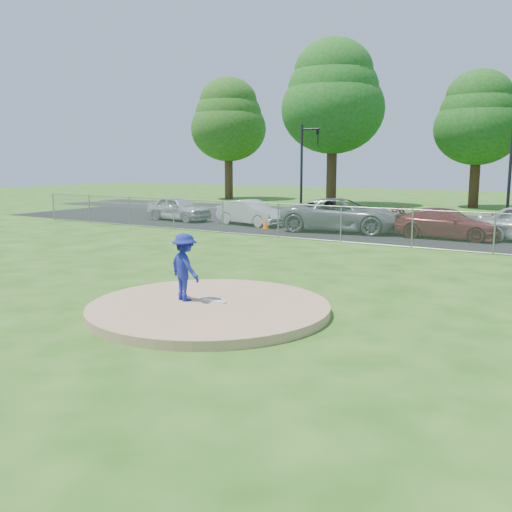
{
  "coord_description": "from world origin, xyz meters",
  "views": [
    {
      "loc": [
        7.39,
        -9.99,
        3.33
      ],
      "look_at": [
        0.0,
        2.0,
        1.0
      ],
      "focal_mm": 40.0,
      "sensor_mm": 36.0,
      "label": 1
    }
  ],
  "objects_px": {
    "traffic_cone": "(266,222)",
    "parked_car_silver": "(179,208)",
    "pitcher": "(185,267)",
    "parked_car_white": "(251,213)",
    "parked_car_gray": "(342,215)",
    "traffic_signal_left": "(305,161)",
    "tree_left": "(333,96)",
    "parked_car_darkred": "(447,224)",
    "tree_far_left": "(228,119)",
    "tree_center": "(478,117)"
  },
  "relations": [
    {
      "from": "traffic_cone",
      "to": "parked_car_silver",
      "type": "distance_m",
      "value": 6.4
    },
    {
      "from": "pitcher",
      "to": "parked_car_white",
      "type": "distance_m",
      "value": 17.45
    },
    {
      "from": "parked_car_gray",
      "to": "traffic_signal_left",
      "type": "bearing_deg",
      "value": 29.24
    },
    {
      "from": "parked_car_gray",
      "to": "tree_left",
      "type": "bearing_deg",
      "value": 16.14
    },
    {
      "from": "traffic_signal_left",
      "to": "parked_car_darkred",
      "type": "distance_m",
      "value": 12.44
    },
    {
      "from": "traffic_signal_left",
      "to": "traffic_cone",
      "type": "xyz_separation_m",
      "value": [
        1.65,
        -7.49,
        -3.02
      ]
    },
    {
      "from": "tree_far_left",
      "to": "parked_car_white",
      "type": "height_order",
      "value": "tree_far_left"
    },
    {
      "from": "parked_car_silver",
      "to": "parked_car_white",
      "type": "xyz_separation_m",
      "value": [
        4.79,
        0.12,
        -0.03
      ]
    },
    {
      "from": "pitcher",
      "to": "traffic_cone",
      "type": "xyz_separation_m",
      "value": [
        -6.45,
        14.51,
        -0.62
      ]
    },
    {
      "from": "tree_center",
      "to": "parked_car_gray",
      "type": "distance_m",
      "value": 19.59
    },
    {
      "from": "tree_left",
      "to": "pitcher",
      "type": "relative_size",
      "value": 8.13
    },
    {
      "from": "tree_far_left",
      "to": "parked_car_white",
      "type": "xyz_separation_m",
      "value": [
        13.35,
        -17.48,
        -6.39
      ]
    },
    {
      "from": "traffic_signal_left",
      "to": "pitcher",
      "type": "relative_size",
      "value": 3.64
    },
    {
      "from": "tree_far_left",
      "to": "tree_left",
      "type": "bearing_deg",
      "value": -10.3
    },
    {
      "from": "parked_car_white",
      "to": "parked_car_darkred",
      "type": "xyz_separation_m",
      "value": [
        10.14,
        -0.02,
        -0.0
      ]
    },
    {
      "from": "tree_far_left",
      "to": "parked_car_gray",
      "type": "bearing_deg",
      "value": -43.43
    },
    {
      "from": "traffic_cone",
      "to": "parked_car_white",
      "type": "bearing_deg",
      "value": 146.66
    },
    {
      "from": "parked_car_white",
      "to": "tree_left",
      "type": "bearing_deg",
      "value": 20.63
    },
    {
      "from": "parked_car_darkred",
      "to": "pitcher",
      "type": "bearing_deg",
      "value": 173.2
    },
    {
      "from": "tree_center",
      "to": "traffic_cone",
      "type": "height_order",
      "value": "tree_center"
    },
    {
      "from": "parked_car_white",
      "to": "parked_car_gray",
      "type": "xyz_separation_m",
      "value": [
        5.24,
        -0.12,
        0.14
      ]
    },
    {
      "from": "tree_center",
      "to": "traffic_signal_left",
      "type": "bearing_deg",
      "value": -122.9
    },
    {
      "from": "tree_far_left",
      "to": "parked_car_white",
      "type": "distance_m",
      "value": 22.91
    },
    {
      "from": "pitcher",
      "to": "parked_car_white",
      "type": "height_order",
      "value": "pitcher"
    },
    {
      "from": "traffic_cone",
      "to": "parked_car_darkred",
      "type": "height_order",
      "value": "parked_car_darkred"
    },
    {
      "from": "tree_center",
      "to": "tree_left",
      "type": "bearing_deg",
      "value": -163.3
    },
    {
      "from": "parked_car_darkred",
      "to": "parked_car_silver",
      "type": "bearing_deg",
      "value": 91.51
    },
    {
      "from": "parked_car_white",
      "to": "parked_car_gray",
      "type": "bearing_deg",
      "value": -79.28
    },
    {
      "from": "tree_left",
      "to": "parked_car_silver",
      "type": "xyz_separation_m",
      "value": [
        -2.44,
        -15.6,
        -7.54
      ]
    },
    {
      "from": "tree_left",
      "to": "tree_center",
      "type": "height_order",
      "value": "tree_left"
    },
    {
      "from": "parked_car_white",
      "to": "parked_car_gray",
      "type": "height_order",
      "value": "parked_car_gray"
    },
    {
      "from": "tree_far_left",
      "to": "parked_car_silver",
      "type": "distance_m",
      "value": 20.58
    },
    {
      "from": "tree_left",
      "to": "tree_center",
      "type": "xyz_separation_m",
      "value": [
        10.0,
        3.0,
        -1.77
      ]
    },
    {
      "from": "tree_far_left",
      "to": "parked_car_silver",
      "type": "xyz_separation_m",
      "value": [
        8.56,
        -17.6,
        -6.36
      ]
    },
    {
      "from": "parked_car_gray",
      "to": "parked_car_silver",
      "type": "bearing_deg",
      "value": 80.19
    },
    {
      "from": "parked_car_silver",
      "to": "tree_far_left",
      "type": "bearing_deg",
      "value": 32.19
    },
    {
      "from": "tree_left",
      "to": "parked_car_white",
      "type": "distance_m",
      "value": 17.4
    },
    {
      "from": "pitcher",
      "to": "parked_car_white",
      "type": "bearing_deg",
      "value": -42.0
    },
    {
      "from": "tree_left",
      "to": "parked_car_silver",
      "type": "relative_size",
      "value": 3.1
    },
    {
      "from": "pitcher",
      "to": "parked_car_gray",
      "type": "bearing_deg",
      "value": -59.14
    },
    {
      "from": "tree_center",
      "to": "pitcher",
      "type": "distance_m",
      "value": 34.44
    },
    {
      "from": "traffic_signal_left",
      "to": "parked_car_white",
      "type": "bearing_deg",
      "value": -89.0
    },
    {
      "from": "tree_left",
      "to": "parked_car_gray",
      "type": "height_order",
      "value": "tree_left"
    },
    {
      "from": "traffic_cone",
      "to": "tree_far_left",
      "type": "bearing_deg",
      "value": 128.83
    },
    {
      "from": "tree_center",
      "to": "parked_car_gray",
      "type": "xyz_separation_m",
      "value": [
        -2.41,
        -18.6,
        -5.66
      ]
    },
    {
      "from": "parked_car_white",
      "to": "pitcher",
      "type": "bearing_deg",
      "value": -140.78
    },
    {
      "from": "tree_center",
      "to": "parked_car_silver",
      "type": "bearing_deg",
      "value": -123.78
    },
    {
      "from": "tree_far_left",
      "to": "traffic_signal_left",
      "type": "relative_size",
      "value": 1.92
    },
    {
      "from": "parked_car_silver",
      "to": "parked_car_darkred",
      "type": "xyz_separation_m",
      "value": [
        14.94,
        0.1,
        -0.03
      ]
    },
    {
      "from": "pitcher",
      "to": "parked_car_gray",
      "type": "distance_m",
      "value": 15.64
    }
  ]
}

